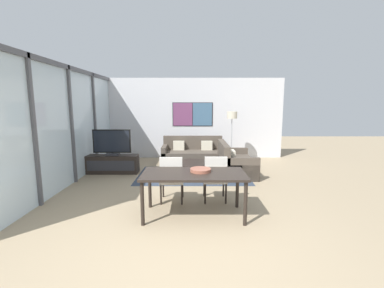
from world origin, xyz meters
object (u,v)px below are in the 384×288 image
sofa_side (232,164)px  dining_chair_centre (214,176)px  sofa_main (192,155)px  dining_table (193,177)px  fruit_bowl (199,170)px  tv_console (112,164)px  television (111,143)px  dining_chair_left (171,177)px  coffee_table (192,165)px  floor_lamp (231,120)px

sofa_side → dining_chair_centre: 2.18m
sofa_main → dining_chair_centre: size_ratio=2.10×
sofa_side → dining_chair_centre: dining_chair_centre is taller
dining_table → dining_chair_centre: bearing=56.9°
sofa_main → fruit_bowl: (0.12, -3.86, 0.51)m
tv_console → dining_table: dining_table is taller
television → dining_chair_left: bearing=-50.2°
coffee_table → dining_chair_left: 1.99m
dining_table → floor_lamp: bearing=72.7°
sofa_side → dining_chair_left: dining_chair_left is taller
sofa_side → coffee_table: sofa_side is taller
television → tv_console: bearing=-90.0°
coffee_table → dining_table: size_ratio=0.55×
sofa_side → fruit_bowl: 2.84m
dining_chair_centre → fruit_bowl: size_ratio=2.59×
sofa_side → fruit_bowl: bearing=159.1°
sofa_side → dining_chair_left: 2.61m
sofa_side → coffee_table: bearing=98.4°
sofa_side → dining_chair_left: bearing=143.7°
sofa_side → floor_lamp: floor_lamp is taller
coffee_table → television: bearing=173.8°
tv_console → dining_chair_centre: dining_chair_centre is taller
television → sofa_side: television is taller
television → sofa_main: 2.59m
fruit_bowl → floor_lamp: 4.12m
coffee_table → dining_table: dining_table is taller
television → dining_chair_centre: size_ratio=1.13×
coffee_table → floor_lamp: 2.24m
sofa_side → dining_table: sofa_side is taller
television → floor_lamp: bearing=19.3°
sofa_main → sofa_side: (1.12, -1.25, -0.00)m
tv_console → floor_lamp: bearing=19.3°
television → sofa_main: size_ratio=0.54×
tv_console → coffee_table: 2.25m
tv_console → dining_chair_left: 2.84m
coffee_table → dining_chair_left: size_ratio=1.04×
sofa_main → dining_chair_left: bearing=-97.1°
dining_chair_centre → fruit_bowl: (-0.31, -0.56, 0.28)m
sofa_side → coffee_table: size_ratio=1.63×
floor_lamp → fruit_bowl: bearing=-106.1°
tv_console → dining_table: 3.59m
floor_lamp → dining_table: bearing=-107.3°
coffee_table → floor_lamp: bearing=49.5°
sofa_main → floor_lamp: (1.25, 0.05, 1.13)m
sofa_main → television: bearing=-152.3°
sofa_main → dining_table: (0.00, -3.95, 0.40)m
sofa_main → floor_lamp: floor_lamp is taller
tv_console → television: television is taller
sofa_main → dining_table: bearing=-89.9°
tv_console → dining_chair_left: size_ratio=1.51×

